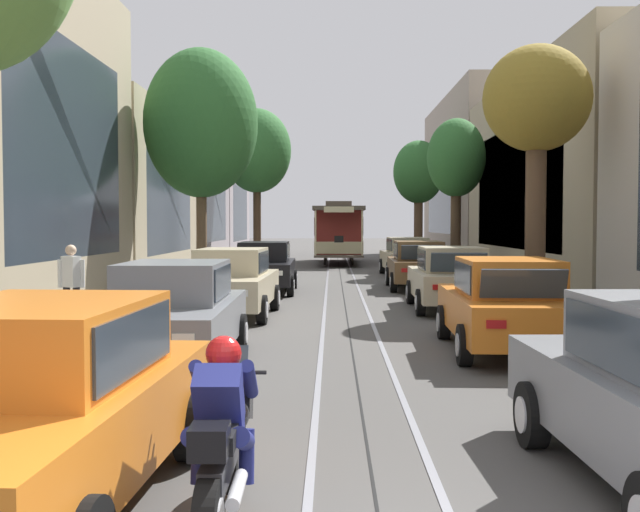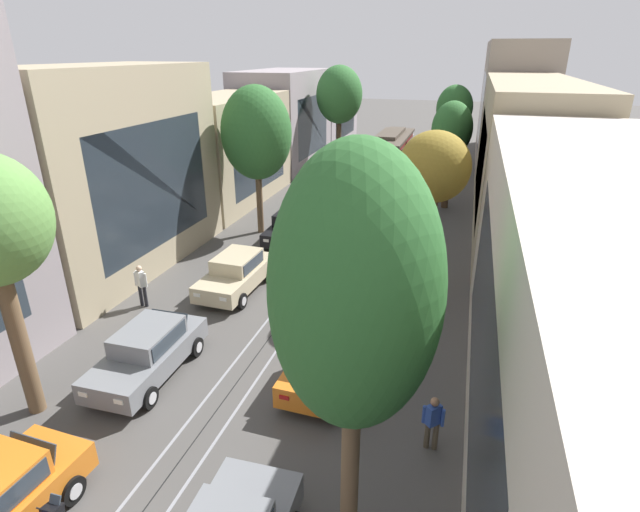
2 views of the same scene
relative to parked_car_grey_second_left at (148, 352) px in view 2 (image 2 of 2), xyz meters
name	(u,v)px [view 2 (image 2 of 2)]	position (x,y,z in m)	size (l,w,h in m)	color
ground_plane	(348,230)	(2.76, 14.72, -0.80)	(160.00, 160.00, 0.00)	#4C4947
trolley_track_rails	(362,211)	(2.76, 18.37, -0.79)	(1.14, 64.50, 0.01)	gray
building_facade_left	(195,145)	(-6.47, 14.73, 3.47)	(5.76, 56.20, 10.82)	gray
building_facade_right	(527,145)	(11.94, 20.09, 3.48)	(5.43, 56.20, 10.06)	beige
parked_car_grey_second_left	(148,352)	(0.00, 0.00, 0.00)	(2.04, 4.38, 1.58)	slate
parked_car_beige_mid_left	(237,273)	(0.08, 6.08, 0.00)	(2.08, 4.40, 1.58)	#C1B28E
parked_car_black_fourth_left	(291,226)	(0.29, 12.23, 0.00)	(2.04, 4.38, 1.58)	black
parked_car_orange_second_right	(328,357)	(5.35, 1.33, 0.00)	(2.09, 4.40, 1.58)	orange
parked_car_beige_mid_right	(369,275)	(5.39, 7.49, 0.00)	(2.05, 4.38, 1.58)	#C1B28E
parked_car_brown_fourth_right	(389,228)	(5.25, 13.48, 0.00)	(2.06, 4.39, 1.58)	brown
parked_car_beige_fifth_right	(409,197)	(5.50, 19.74, 0.00)	(2.13, 4.42, 1.58)	#C1B28E
street_tree_kerb_left_second	(256,134)	(-1.81, 13.05, 4.57)	(3.67, 3.48, 7.79)	brown
street_tree_kerb_left_mid	(339,95)	(-1.62, 29.25, 5.20)	(3.68, 3.92, 8.29)	#4C3826
street_tree_kerb_right_near	(355,296)	(7.32, -4.18, 5.08)	(2.71, 2.66, 8.30)	brown
street_tree_kerb_right_second	(434,172)	(7.59, 7.91, 4.34)	(2.71, 2.58, 6.67)	brown
street_tree_kerb_right_mid	(452,131)	(7.66, 20.73, 4.03)	(2.46, 2.67, 6.58)	#4C3826
street_tree_kerb_right_fourth	(454,109)	(7.32, 31.66, 4.15)	(2.87, 2.73, 6.84)	brown
cable_car_trolley	(392,152)	(2.76, 29.61, 0.86)	(2.59, 9.14, 3.28)	maroon
pedestrian_on_left_pavement	(141,284)	(-2.85, 3.74, 0.19)	(0.55, 0.37, 1.74)	black
pedestrian_on_right_pavement	(433,420)	(8.63, -0.67, 0.07)	(0.55, 0.41, 1.54)	#4C4233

